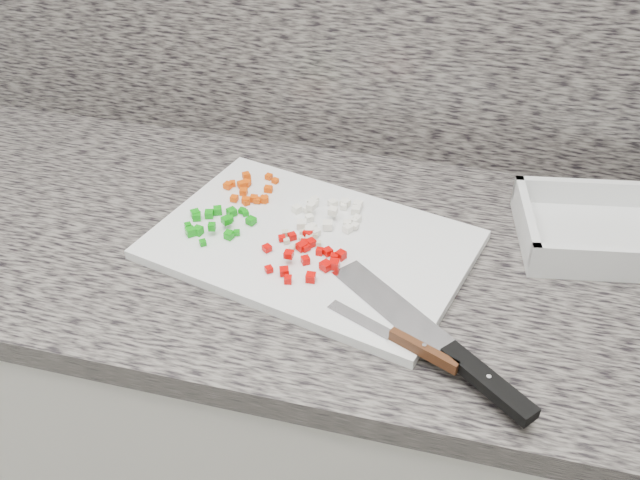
# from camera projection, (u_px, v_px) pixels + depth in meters

# --- Properties ---
(cabinet) EXTENTS (3.92, 0.62, 0.86)m
(cabinet) POSITION_uv_depth(u_px,v_px,m) (313.00, 429.00, 1.42)
(cabinet) COLOR silver
(cabinet) RESTS_ON ground
(countertop) EXTENTS (3.96, 0.64, 0.04)m
(countertop) POSITION_uv_depth(u_px,v_px,m) (312.00, 251.00, 1.14)
(countertop) COLOR #655F59
(countertop) RESTS_ON cabinet
(cutting_board) EXTENTS (0.54, 0.42, 0.02)m
(cutting_board) POSITION_uv_depth(u_px,v_px,m) (311.00, 245.00, 1.11)
(cutting_board) COLOR silver
(cutting_board) RESTS_ON countertop
(carrot_pile) EXTENTS (0.09, 0.10, 0.01)m
(carrot_pile) POSITION_uv_depth(u_px,v_px,m) (251.00, 190.00, 1.21)
(carrot_pile) COLOR #D44304
(carrot_pile) RESTS_ON cutting_board
(onion_pile) EXTENTS (0.12, 0.11, 0.02)m
(onion_pile) POSITION_uv_depth(u_px,v_px,m) (328.00, 216.00, 1.15)
(onion_pile) COLOR white
(onion_pile) RESTS_ON cutting_board
(green_pepper_pile) EXTENTS (0.11, 0.11, 0.02)m
(green_pepper_pile) POSITION_uv_depth(u_px,v_px,m) (216.00, 222.00, 1.13)
(green_pepper_pile) COLOR #0C8D0E
(green_pepper_pile) RESTS_ON cutting_board
(red_pepper_pile) EXTENTS (0.13, 0.13, 0.02)m
(red_pepper_pile) POSITION_uv_depth(u_px,v_px,m) (309.00, 255.00, 1.07)
(red_pepper_pile) COLOR #C60502
(red_pepper_pile) RESTS_ON cutting_board
(garlic_pile) EXTENTS (0.07, 0.06, 0.01)m
(garlic_pile) POSITION_uv_depth(u_px,v_px,m) (304.00, 238.00, 1.10)
(garlic_pile) COLOR beige
(garlic_pile) RESTS_ON cutting_board
(chef_knife) EXTENTS (0.30, 0.25, 0.02)m
(chef_knife) POSITION_uv_depth(u_px,v_px,m) (452.00, 354.00, 0.91)
(chef_knife) COLOR silver
(chef_knife) RESTS_ON cutting_board
(paring_knife) EXTENTS (0.19, 0.10, 0.02)m
(paring_knife) POSITION_uv_depth(u_px,v_px,m) (407.00, 342.00, 0.92)
(paring_knife) COLOR silver
(paring_knife) RESTS_ON cutting_board
(tray) EXTENTS (0.30, 0.24, 0.06)m
(tray) POSITION_uv_depth(u_px,v_px,m) (607.00, 233.00, 1.12)
(tray) COLOR silver
(tray) RESTS_ON countertop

